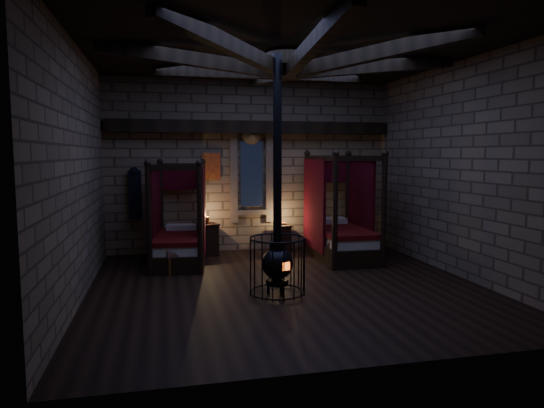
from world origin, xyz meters
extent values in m
cube|color=black|center=(0.00, 0.00, 0.00)|extent=(7.00, 7.00, 0.01)
cube|color=#847054|center=(0.00, 3.50, 2.10)|extent=(7.00, 0.02, 4.20)
cube|color=#847054|center=(0.00, -3.50, 2.10)|extent=(7.00, 0.02, 4.20)
cube|color=#847054|center=(-3.50, 0.00, 2.10)|extent=(0.02, 7.00, 4.20)
cube|color=#847054|center=(3.50, 0.00, 2.10)|extent=(0.02, 7.00, 4.20)
cube|color=black|center=(0.00, 0.00, 4.20)|extent=(7.00, 7.00, 0.01)
cube|color=black|center=(0.00, 3.32, 3.05)|extent=(6.86, 0.35, 0.30)
cylinder|color=black|center=(0.00, 0.00, 4.05)|extent=(0.70, 0.70, 0.25)
cube|color=black|center=(0.00, 3.45, 1.90)|extent=(0.55, 0.04, 1.60)
cube|color=maroon|center=(-1.00, 3.46, 2.10)|extent=(0.45, 0.03, 0.65)
cube|color=black|center=(-2.80, 3.34, 1.45)|extent=(0.30, 0.10, 1.15)
cube|color=black|center=(2.80, 3.34, 1.45)|extent=(0.30, 0.10, 1.15)
cube|color=black|center=(-1.84, 2.23, 0.18)|extent=(1.30, 2.17, 0.36)
cube|color=beige|center=(-1.84, 2.23, 0.46)|extent=(1.17, 2.00, 0.22)
cube|color=#65100D|center=(-1.84, 2.23, 0.60)|extent=(1.23, 2.05, 0.10)
cube|color=beige|center=(-1.75, 2.98, 0.69)|extent=(0.73, 0.43, 0.14)
cube|color=#560712|center=(-1.72, 3.25, 1.84)|extent=(1.09, 0.18, 0.55)
cylinder|color=black|center=(-2.44, 1.31, 1.09)|extent=(0.11, 0.11, 2.18)
cylinder|color=black|center=(-2.21, 3.28, 1.09)|extent=(0.11, 0.11, 2.18)
cylinder|color=black|center=(-1.46, 1.19, 1.09)|extent=(0.11, 0.11, 2.18)
cylinder|color=black|center=(-1.23, 3.16, 1.09)|extent=(0.11, 0.11, 2.18)
cube|color=#560712|center=(-2.32, 2.59, 1.14)|extent=(0.23, 1.49, 1.94)
cube|color=#560712|center=(-1.28, 2.47, 1.14)|extent=(0.23, 1.49, 1.94)
cube|color=black|center=(1.84, 2.01, 0.19)|extent=(1.21, 2.26, 0.39)
cube|color=beige|center=(1.84, 2.01, 0.49)|extent=(1.08, 2.09, 0.24)
cube|color=#65100D|center=(1.84, 2.01, 0.65)|extent=(1.14, 2.13, 0.11)
cube|color=beige|center=(1.86, 2.83, 0.75)|extent=(0.76, 0.39, 0.15)
cube|color=#560712|center=(1.87, 3.12, 1.99)|extent=(1.18, 0.08, 0.59)
cylinder|color=black|center=(1.28, 0.95, 1.18)|extent=(0.12, 0.12, 2.37)
cylinder|color=black|center=(1.33, 3.10, 1.18)|extent=(0.12, 0.12, 2.37)
cylinder|color=black|center=(2.35, 0.93, 1.18)|extent=(0.12, 0.12, 2.37)
cylinder|color=black|center=(2.40, 3.08, 1.18)|extent=(0.12, 0.12, 2.37)
cube|color=#560712|center=(1.28, 2.35, 1.24)|extent=(0.10, 1.61, 2.10)
cube|color=#560712|center=(2.42, 2.32, 1.24)|extent=(0.10, 1.61, 2.10)
cube|color=#552A1B|center=(-1.80, 1.54, 0.16)|extent=(0.85, 0.66, 0.31)
cylinder|color=#552A1B|center=(-1.80, 1.54, 0.31)|extent=(0.85, 0.66, 0.46)
cube|color=#B27D37|center=(-2.13, 1.43, 0.16)|extent=(0.19, 0.47, 0.33)
cube|color=#B27D37|center=(-1.47, 1.64, 0.16)|extent=(0.19, 0.47, 0.33)
cube|color=#552A1B|center=(1.73, 1.35, 0.16)|extent=(0.91, 0.74, 0.33)
cylinder|color=#552A1B|center=(1.73, 1.35, 0.33)|extent=(0.91, 0.74, 0.48)
cube|color=#B27D37|center=(1.39, 1.21, 0.16)|extent=(0.23, 0.48, 0.35)
cube|color=#B27D37|center=(2.07, 1.48, 0.16)|extent=(0.23, 0.48, 0.35)
cube|color=black|center=(-1.15, 3.00, 0.36)|extent=(0.52, 0.50, 0.73)
cube|color=black|center=(-1.15, 3.00, 0.75)|extent=(0.57, 0.55, 0.04)
cylinder|color=#B27D37|center=(-1.15, 3.00, 0.85)|extent=(0.10, 0.10, 0.17)
cube|color=black|center=(0.71, 3.10, 0.31)|extent=(0.38, 0.37, 0.62)
cube|color=black|center=(0.71, 3.10, 0.64)|extent=(0.42, 0.40, 0.04)
cube|color=#552A1B|center=(0.71, 3.10, 0.69)|extent=(0.16, 0.12, 0.04)
cylinder|color=black|center=(-0.28, -0.47, 0.21)|extent=(0.39, 0.39, 0.10)
sphere|color=black|center=(-0.28, -0.47, 0.54)|extent=(0.55, 0.55, 0.55)
cylinder|color=black|center=(-0.28, -0.47, 0.83)|extent=(0.27, 0.27, 0.14)
cube|color=#FF5914|center=(-0.18, -0.71, 0.54)|extent=(0.13, 0.07, 0.14)
cylinder|color=black|center=(-0.28, -0.47, 2.46)|extent=(0.15, 0.15, 3.17)
torus|color=black|center=(-0.28, -0.47, 0.04)|extent=(0.97, 0.97, 0.03)
torus|color=black|center=(-0.28, -0.47, 0.98)|extent=(0.97, 0.97, 0.03)
camera|label=1|loc=(-2.17, -8.39, 2.41)|focal=32.00mm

